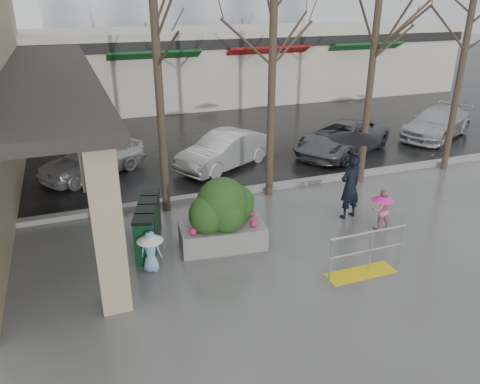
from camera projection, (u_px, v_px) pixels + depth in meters
ground at (284, 258)px, 10.98m from camera, size 120.00×120.00×0.00m
street_asphalt at (136, 92)px, 29.97m from camera, size 120.00×36.00×0.01m
curb at (228, 193)px, 14.40m from camera, size 120.00×0.30×0.15m
canopy_slab at (44, 65)px, 14.93m from camera, size 2.80×18.00×0.25m
pillar_front at (108, 227)px, 8.61m from camera, size 0.55×0.55×3.50m
pillar_back at (85, 136)px, 14.22m from camera, size 0.55×0.55×3.50m
storefront_row at (180, 66)px, 26.35m from camera, size 34.00×6.74×4.00m
handrail at (364, 258)px, 10.23m from camera, size 1.90×0.50×1.03m
tree_west at (155, 22)px, 11.47m from camera, size 3.20×3.20×6.80m
tree_midwest at (274, 14)px, 12.44m from camera, size 3.20×3.20×7.00m
tree_mideast at (376, 26)px, 13.65m from camera, size 3.20×3.20×6.50m
tree_east at (473, 6)px, 14.58m from camera, size 3.20×3.20×7.20m
woman at (352, 167)px, 12.44m from camera, size 1.39×1.39×2.49m
child_pink at (382, 207)px, 12.12m from camera, size 0.60×0.58×1.10m
child_blue at (150, 247)px, 10.25m from camera, size 0.59×0.59×0.98m
planter at (222, 214)px, 11.19m from camera, size 2.15×1.27×1.78m
news_boxes at (148, 225)px, 11.31m from camera, size 0.99×2.04×1.12m
car_a at (93, 158)px, 15.78m from camera, size 3.93×3.22×1.26m
car_b at (225, 150)px, 16.54m from camera, size 4.00×2.99×1.26m
car_c at (341, 138)px, 18.02m from camera, size 4.98×3.99×1.26m
car_d at (437, 123)px, 20.10m from camera, size 4.67×3.53×1.26m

